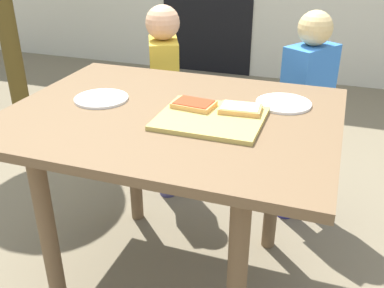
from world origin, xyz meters
name	(u,v)px	position (x,y,z in m)	size (l,w,h in m)	color
ground_plane	(175,276)	(0.00, 0.00, 0.00)	(16.00, 16.00, 0.00)	#746851
dining_table	(172,140)	(0.00, 0.00, 0.65)	(1.16, 0.90, 0.76)	brown
cutting_board	(211,118)	(0.15, -0.03, 0.77)	(0.35, 0.30, 0.02)	tan
pizza_slice_far_left	(194,104)	(0.07, 0.03, 0.79)	(0.15, 0.11, 0.02)	#DC9E55
pizza_slice_far_right	(240,109)	(0.24, 0.05, 0.79)	(0.15, 0.11, 0.02)	#DC9E55
plate_white_left	(101,99)	(-0.29, 0.02, 0.77)	(0.20, 0.20, 0.01)	white
plate_white_right	(284,103)	(0.36, 0.20, 0.77)	(0.20, 0.20, 0.01)	white
child_left	(165,91)	(-0.30, 0.65, 0.58)	(0.23, 0.28, 1.01)	#43406E
child_right	(305,107)	(0.41, 0.67, 0.58)	(0.25, 0.28, 1.03)	navy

